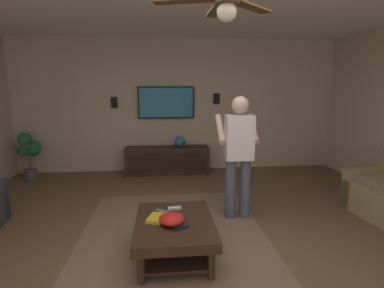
# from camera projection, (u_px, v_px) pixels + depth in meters

# --- Properties ---
(ground_plane) EXTENTS (8.22, 8.22, 0.00)m
(ground_plane) POSITION_uv_depth(u_px,v_px,m) (198.00, 260.00, 2.99)
(ground_plane) COLOR brown
(wall_back_tv) EXTENTS (0.10, 6.89, 2.74)m
(wall_back_tv) POSITION_uv_depth(u_px,v_px,m) (179.00, 106.00, 6.12)
(wall_back_tv) COLOR #BCA893
(wall_back_tv) RESTS_ON ground
(area_rug) EXTENTS (3.13, 2.20, 0.01)m
(area_rug) POSITION_uv_depth(u_px,v_px,m) (174.00, 245.00, 3.25)
(area_rug) COLOR #7A604C
(area_rug) RESTS_ON ground
(coffee_table) EXTENTS (1.00, 0.80, 0.40)m
(coffee_table) POSITION_uv_depth(u_px,v_px,m) (175.00, 230.00, 3.00)
(coffee_table) COLOR #332116
(coffee_table) RESTS_ON ground
(media_console) EXTENTS (0.45, 1.70, 0.55)m
(media_console) POSITION_uv_depth(u_px,v_px,m) (167.00, 160.00, 5.97)
(media_console) COLOR #332116
(media_console) RESTS_ON ground
(tv) EXTENTS (0.05, 1.16, 0.65)m
(tv) POSITION_uv_depth(u_px,v_px,m) (166.00, 103.00, 5.99)
(tv) COLOR black
(person_standing) EXTENTS (0.54, 0.54, 1.64)m
(person_standing) POSITION_uv_depth(u_px,v_px,m) (239.00, 151.00, 3.80)
(person_standing) COLOR #4C5166
(person_standing) RESTS_ON ground
(potted_plant_tall) EXTENTS (0.37, 0.38, 0.92)m
(potted_plant_tall) POSITION_uv_depth(u_px,v_px,m) (29.00, 150.00, 5.53)
(potted_plant_tall) COLOR #4C4C51
(potted_plant_tall) RESTS_ON ground
(bowl) EXTENTS (0.26, 0.26, 0.12)m
(bowl) POSITION_uv_depth(u_px,v_px,m) (172.00, 219.00, 2.89)
(bowl) COLOR red
(bowl) RESTS_ON coffee_table
(remote_white) EXTENTS (0.06, 0.15, 0.02)m
(remote_white) POSITION_uv_depth(u_px,v_px,m) (175.00, 208.00, 3.26)
(remote_white) COLOR white
(remote_white) RESTS_ON coffee_table
(remote_black) EXTENTS (0.10, 0.15, 0.02)m
(remote_black) POSITION_uv_depth(u_px,v_px,m) (182.00, 228.00, 2.81)
(remote_black) COLOR black
(remote_black) RESTS_ON coffee_table
(remote_grey) EXTENTS (0.12, 0.15, 0.02)m
(remote_grey) POSITION_uv_depth(u_px,v_px,m) (162.00, 212.00, 3.17)
(remote_grey) COLOR slate
(remote_grey) RESTS_ON coffee_table
(book) EXTENTS (0.26, 0.22, 0.04)m
(book) POSITION_uv_depth(u_px,v_px,m) (157.00, 218.00, 2.99)
(book) COLOR gold
(book) RESTS_ON coffee_table
(vase_round) EXTENTS (0.22, 0.22, 0.22)m
(vase_round) POSITION_uv_depth(u_px,v_px,m) (180.00, 141.00, 5.97)
(vase_round) COLOR teal
(vase_round) RESTS_ON media_console
(wall_speaker_left) EXTENTS (0.06, 0.12, 0.22)m
(wall_speaker_left) POSITION_uv_depth(u_px,v_px,m) (216.00, 99.00, 6.09)
(wall_speaker_left) COLOR black
(wall_speaker_right) EXTENTS (0.06, 0.12, 0.22)m
(wall_speaker_right) POSITION_uv_depth(u_px,v_px,m) (114.00, 102.00, 5.89)
(wall_speaker_right) COLOR black
(ceiling_fan) EXTENTS (1.19, 1.14, 0.46)m
(ceiling_fan) POSITION_uv_depth(u_px,v_px,m) (228.00, 3.00, 2.31)
(ceiling_fan) COLOR #4C3828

